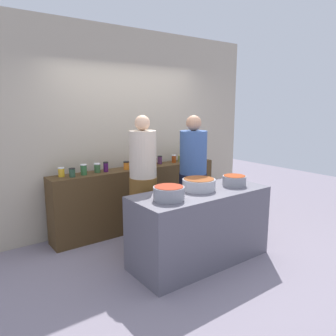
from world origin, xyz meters
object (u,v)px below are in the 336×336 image
object	(u,v)px
cooking_pot_center	(199,184)
cook_with_tongs	(143,190)
cooking_pot_right	(234,181)
preserve_jar_6	(134,164)
preserve_jar_10	(174,159)
cook_in_cap	(193,185)
preserve_jar_12	(185,157)
preserve_jar_14	(201,156)
preserve_jar_2	(84,170)
preserve_jar_4	(106,167)
preserve_jar_0	(61,172)
preserve_jar_7	(146,164)
preserve_jar_3	(97,168)
preserve_jar_11	(181,158)
preserve_jar_5	(126,165)
preserve_jar_13	(197,157)
preserve_jar_1	(72,173)
cooking_pot_left	(169,193)

from	to	relation	value
cooking_pot_center	cook_with_tongs	xyz separation A→B (m)	(-0.39, 0.63, -0.15)
cooking_pot_center	cooking_pot_right	bearing A→B (deg)	-12.02
preserve_jar_6	preserve_jar_10	bearing A→B (deg)	-2.48
cook_in_cap	preserve_jar_12	bearing A→B (deg)	56.42
preserve_jar_6	preserve_jar_14	xyz separation A→B (m)	(1.30, -0.08, -0.00)
preserve_jar_2	preserve_jar_4	bearing A→B (deg)	2.45
preserve_jar_12	cook_in_cap	distance (m)	1.07
preserve_jar_0	preserve_jar_7	size ratio (longest dim) A/B	1.22
preserve_jar_14	cook_in_cap	xyz separation A→B (m)	(-0.88, -0.80, -0.21)
preserve_jar_0	preserve_jar_7	world-z (taller)	preserve_jar_0
preserve_jar_3	preserve_jar_12	world-z (taller)	preserve_jar_12
preserve_jar_6	preserve_jar_11	size ratio (longest dim) A/B	1.04
preserve_jar_4	preserve_jar_14	xyz separation A→B (m)	(1.78, -0.03, -0.02)
preserve_jar_5	cook_with_tongs	xyz separation A→B (m)	(-0.13, -0.67, -0.21)
preserve_jar_5	cook_with_tongs	bearing A→B (deg)	-101.09
preserve_jar_5	preserve_jar_13	xyz separation A→B (m)	(1.36, -0.02, 0.00)
cooking_pot_center	cooking_pot_right	xyz separation A→B (m)	(0.50, -0.11, -0.00)
preserve_jar_4	preserve_jar_6	xyz separation A→B (m)	(0.48, 0.05, -0.01)
preserve_jar_14	preserve_jar_13	bearing A→B (deg)	-173.43
preserve_jar_0	cooking_pot_center	xyz separation A→B (m)	(1.18, -1.38, -0.06)
preserve_jar_1	cooking_pot_center	bearing A→B (deg)	-50.01
preserve_jar_13	cook_in_cap	size ratio (longest dim) A/B	0.07
preserve_jar_5	cook_with_tongs	world-z (taller)	cook_with_tongs
preserve_jar_1	cooking_pot_left	bearing A→B (deg)	-68.87
preserve_jar_1	preserve_jar_7	bearing A→B (deg)	-0.87
preserve_jar_14	cooking_pot_right	world-z (taller)	preserve_jar_14
preserve_jar_10	preserve_jar_12	bearing A→B (deg)	5.29
preserve_jar_5	preserve_jar_14	distance (m)	1.46
cook_with_tongs	preserve_jar_1	bearing A→B (deg)	136.77
preserve_jar_12	preserve_jar_7	bearing A→B (deg)	-172.96
preserve_jar_5	preserve_jar_10	size ratio (longest dim) A/B	0.94
preserve_jar_14	preserve_jar_7	bearing A→B (deg)	-178.48
preserve_jar_0	preserve_jar_12	xyz separation A→B (m)	(2.09, -0.02, 0.01)
preserve_jar_3	preserve_jar_7	world-z (taller)	preserve_jar_3
preserve_jar_3	preserve_jar_11	distance (m)	1.50
preserve_jar_2	preserve_jar_4	xyz separation A→B (m)	(0.33, 0.01, -0.00)
cooking_pot_center	cook_with_tongs	size ratio (longest dim) A/B	0.23
preserve_jar_4	preserve_jar_12	world-z (taller)	preserve_jar_4
preserve_jar_2	preserve_jar_5	xyz separation A→B (m)	(0.65, -0.01, -0.01)
preserve_jar_13	cooking_pot_right	world-z (taller)	preserve_jar_13
preserve_jar_3	preserve_jar_11	xyz separation A→B (m)	(1.50, 0.01, -0.01)
cooking_pot_right	preserve_jar_14	bearing A→B (deg)	63.15
cook_with_tongs	preserve_jar_3	bearing A→B (deg)	113.04
preserve_jar_5	cooking_pot_left	world-z (taller)	preserve_jar_5
cooking_pot_right	cook_in_cap	world-z (taller)	cook_in_cap
preserve_jar_12	preserve_jar_13	distance (m)	0.21
preserve_jar_11	cooking_pot_center	distance (m)	1.58
preserve_jar_7	preserve_jar_10	size ratio (longest dim) A/B	0.80
preserve_jar_7	preserve_jar_12	xyz separation A→B (m)	(0.84, 0.10, 0.02)
preserve_jar_7	preserve_jar_14	xyz separation A→B (m)	(1.14, 0.03, 0.00)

